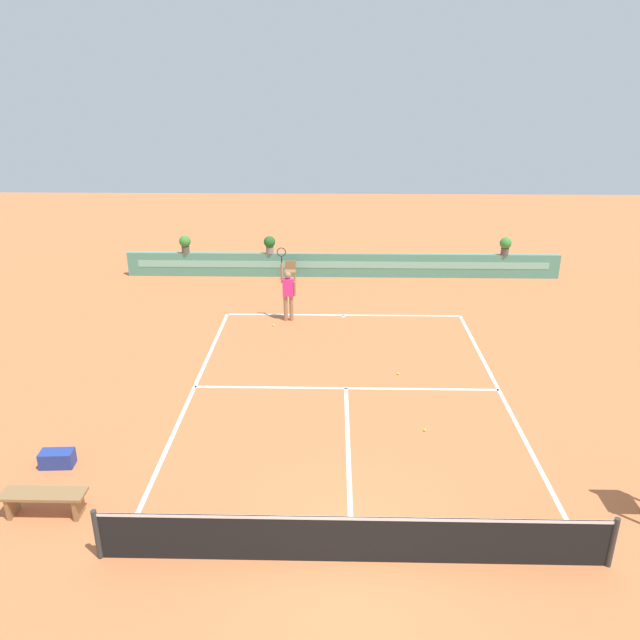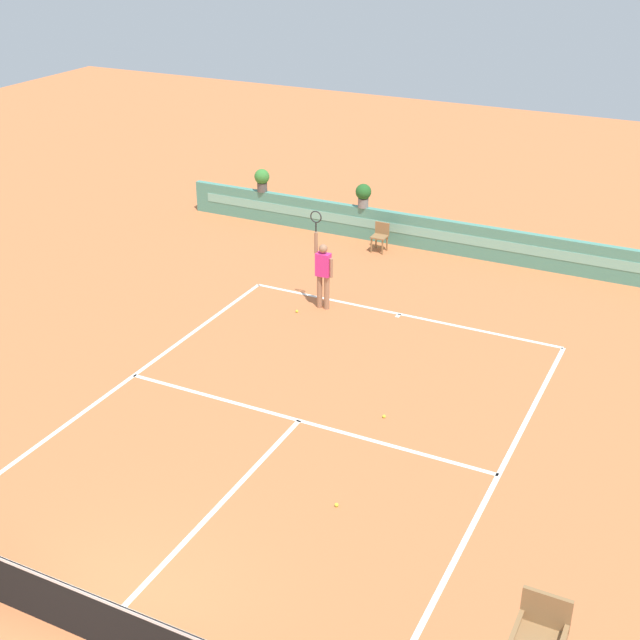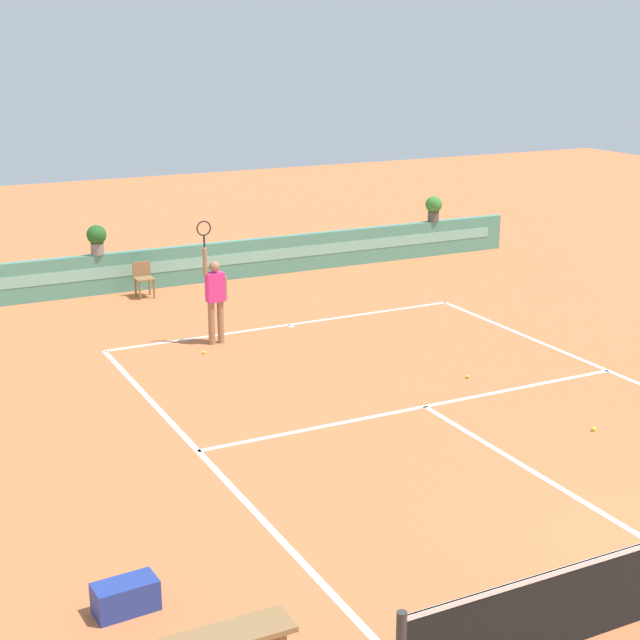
{
  "view_description": "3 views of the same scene",
  "coord_description": "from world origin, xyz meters",
  "px_view_note": "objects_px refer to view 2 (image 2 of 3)",
  "views": [
    {
      "loc": [
        -0.37,
        -8.46,
        7.86
      ],
      "look_at": [
        -0.76,
        8.88,
        1.0
      ],
      "focal_mm": 34.7,
      "sensor_mm": 36.0,
      "label": 1
    },
    {
      "loc": [
        6.91,
        -6.63,
        9.55
      ],
      "look_at": [
        -0.76,
        8.88,
        1.0
      ],
      "focal_mm": 48.64,
      "sensor_mm": 36.0,
      "label": 2
    },
    {
      "loc": [
        -8.62,
        -6.63,
        6.1
      ],
      "look_at": [
        -0.76,
        8.88,
        1.0
      ],
      "focal_mm": 54.48,
      "sensor_mm": 36.0,
      "label": 3
    }
  ],
  "objects_px": {
    "tennis_player": "(323,270)",
    "tennis_ball_by_sideline": "(337,505)",
    "tennis_ball_near_baseline": "(297,311)",
    "potted_plant_far_left": "(262,179)",
    "tennis_ball_mid_court": "(384,416)",
    "potted_plant_left": "(363,194)",
    "ball_kid_chair": "(380,236)"
  },
  "relations": [
    {
      "from": "ball_kid_chair",
      "to": "tennis_ball_near_baseline",
      "type": "distance_m",
      "value": 4.86
    },
    {
      "from": "tennis_ball_near_baseline",
      "to": "ball_kid_chair",
      "type": "bearing_deg",
      "value": 87.02
    },
    {
      "from": "tennis_ball_by_sideline",
      "to": "potted_plant_far_left",
      "type": "height_order",
      "value": "potted_plant_far_left"
    },
    {
      "from": "ball_kid_chair",
      "to": "tennis_ball_mid_court",
      "type": "bearing_deg",
      "value": -66.72
    },
    {
      "from": "tennis_ball_mid_court",
      "to": "tennis_ball_by_sideline",
      "type": "xyz_separation_m",
      "value": [
        0.35,
        -2.98,
        0.0
      ]
    },
    {
      "from": "tennis_player",
      "to": "tennis_ball_by_sideline",
      "type": "xyz_separation_m",
      "value": [
        3.74,
        -7.09,
        -1.02
      ]
    },
    {
      "from": "tennis_ball_by_sideline",
      "to": "ball_kid_chair",
      "type": "bearing_deg",
      "value": 109.19
    },
    {
      "from": "tennis_ball_mid_court",
      "to": "potted_plant_far_left",
      "type": "height_order",
      "value": "potted_plant_far_left"
    },
    {
      "from": "potted_plant_left",
      "to": "tennis_ball_by_sideline",
      "type": "bearing_deg",
      "value": -68.17
    },
    {
      "from": "ball_kid_chair",
      "to": "tennis_ball_mid_court",
      "type": "relative_size",
      "value": 12.5
    },
    {
      "from": "tennis_player",
      "to": "tennis_ball_mid_court",
      "type": "distance_m",
      "value": 5.42
    },
    {
      "from": "potted_plant_far_left",
      "to": "tennis_ball_by_sideline",
      "type": "bearing_deg",
      "value": -55.38
    },
    {
      "from": "tennis_player",
      "to": "potted_plant_left",
      "type": "bearing_deg",
      "value": 102.49
    },
    {
      "from": "tennis_ball_mid_court",
      "to": "potted_plant_left",
      "type": "distance_m",
      "value": 10.28
    },
    {
      "from": "potted_plant_far_left",
      "to": "tennis_ball_mid_court",
      "type": "bearing_deg",
      "value": -48.72
    },
    {
      "from": "tennis_ball_by_sideline",
      "to": "potted_plant_left",
      "type": "bearing_deg",
      "value": 111.83
    },
    {
      "from": "tennis_ball_by_sideline",
      "to": "potted_plant_far_left",
      "type": "relative_size",
      "value": 0.09
    },
    {
      "from": "tennis_ball_near_baseline",
      "to": "tennis_ball_mid_court",
      "type": "bearing_deg",
      "value": -42.69
    },
    {
      "from": "tennis_ball_mid_court",
      "to": "potted_plant_far_left",
      "type": "distance_m",
      "value": 12.23
    },
    {
      "from": "tennis_ball_by_sideline",
      "to": "potted_plant_far_left",
      "type": "xyz_separation_m",
      "value": [
        -8.37,
        12.12,
        1.38
      ]
    },
    {
      "from": "ball_kid_chair",
      "to": "tennis_ball_by_sideline",
      "type": "bearing_deg",
      "value": -70.81
    },
    {
      "from": "tennis_player",
      "to": "potted_plant_far_left",
      "type": "distance_m",
      "value": 6.84
    },
    {
      "from": "tennis_ball_mid_court",
      "to": "potted_plant_left",
      "type": "height_order",
      "value": "potted_plant_left"
    },
    {
      "from": "tennis_player",
      "to": "potted_plant_far_left",
      "type": "xyz_separation_m",
      "value": [
        -4.63,
        5.03,
        0.36
      ]
    },
    {
      "from": "tennis_player",
      "to": "potted_plant_left",
      "type": "xyz_separation_m",
      "value": [
        -1.11,
        5.03,
        0.36
      ]
    },
    {
      "from": "tennis_ball_near_baseline",
      "to": "potted_plant_left",
      "type": "xyz_separation_m",
      "value": [
        -0.64,
        5.57,
        1.38
      ]
    },
    {
      "from": "tennis_ball_mid_court",
      "to": "potted_plant_left",
      "type": "relative_size",
      "value": 0.09
    },
    {
      "from": "tennis_ball_mid_court",
      "to": "tennis_ball_by_sideline",
      "type": "bearing_deg",
      "value": -83.35
    },
    {
      "from": "tennis_player",
      "to": "tennis_ball_by_sideline",
      "type": "height_order",
      "value": "tennis_player"
    },
    {
      "from": "ball_kid_chair",
      "to": "tennis_ball_near_baseline",
      "type": "height_order",
      "value": "ball_kid_chair"
    },
    {
      "from": "tennis_ball_near_baseline",
      "to": "potted_plant_far_left",
      "type": "relative_size",
      "value": 0.09
    },
    {
      "from": "tennis_player",
      "to": "tennis_ball_mid_court",
      "type": "height_order",
      "value": "tennis_player"
    }
  ]
}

